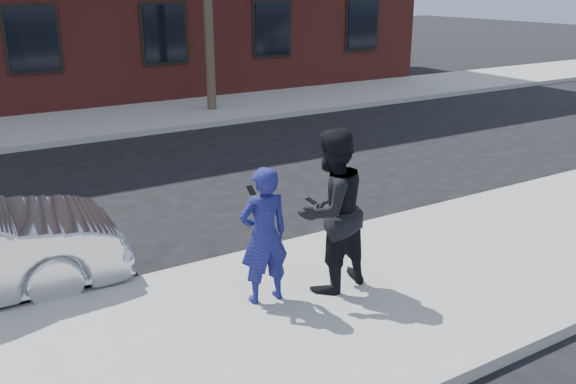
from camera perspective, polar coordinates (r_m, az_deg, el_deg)
ground at (r=7.07m, az=-3.08°, el=-12.38°), size 100.00×100.00×0.00m
near_sidewalk at (r=6.84m, az=-2.07°, el=-12.79°), size 50.00×3.50×0.15m
near_curb at (r=8.27m, az=-8.24°, el=-7.04°), size 50.00×0.10×0.15m
far_sidewalk at (r=17.21m, az=-21.28°, el=5.63°), size 50.00×3.50×0.15m
far_curb at (r=15.48m, az=-20.00°, el=4.40°), size 50.00×0.10×0.15m
man_hoodie at (r=6.93m, az=-2.27°, el=-4.10°), size 0.62×0.50×1.63m
man_peacoat at (r=7.17m, az=4.06°, el=-1.76°), size 1.08×0.91×1.98m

